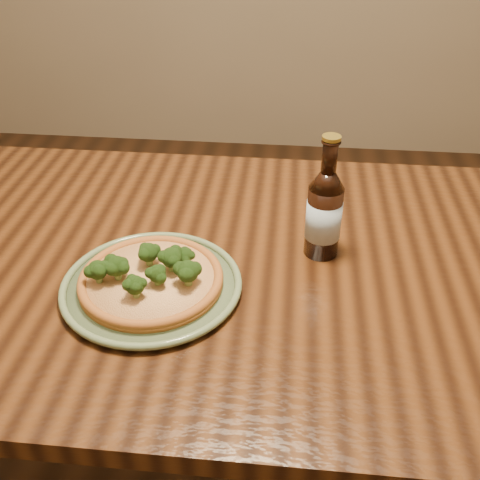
# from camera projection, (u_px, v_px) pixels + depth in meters

# --- Properties ---
(table) EXTENTS (1.60, 0.90, 0.75)m
(table) POSITION_uv_depth(u_px,v_px,m) (159.00, 289.00, 1.18)
(table) COLOR #44230E
(table) RESTS_ON ground
(plate) EXTENTS (0.33, 0.33, 0.02)m
(plate) POSITION_uv_depth(u_px,v_px,m) (152.00, 285.00, 1.03)
(plate) COLOR #677A54
(plate) RESTS_ON table
(pizza) EXTENTS (0.26, 0.26, 0.07)m
(pizza) POSITION_uv_depth(u_px,v_px,m) (151.00, 278.00, 1.02)
(pizza) COLOR #A75F25
(pizza) RESTS_ON plate
(beer_bottle) EXTENTS (0.07, 0.07, 0.25)m
(beer_bottle) POSITION_uv_depth(u_px,v_px,m) (324.00, 212.00, 1.08)
(beer_bottle) COLOR black
(beer_bottle) RESTS_ON table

